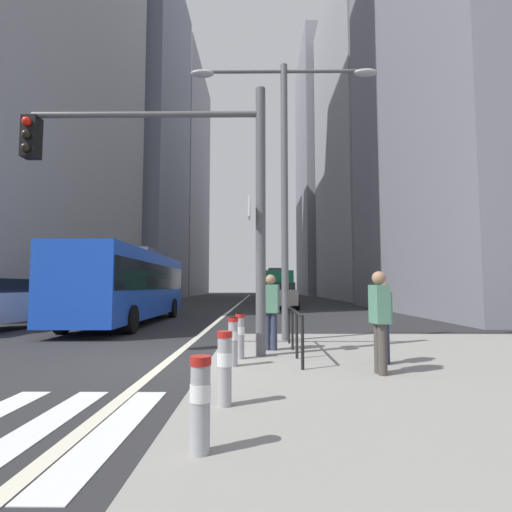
% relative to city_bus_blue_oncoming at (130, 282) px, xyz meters
% --- Properties ---
extents(ground_plane, '(160.00, 160.00, 0.00)m').
position_rel_city_bus_blue_oncoming_xyz_m(ground_plane, '(3.75, 11.15, -1.84)').
color(ground_plane, '#28282B').
extents(median_island, '(9.00, 10.00, 0.15)m').
position_rel_city_bus_blue_oncoming_xyz_m(median_island, '(9.25, -9.85, -1.76)').
color(median_island, gray).
rests_on(median_island, ground).
extents(lane_centre_line, '(0.20, 80.00, 0.01)m').
position_rel_city_bus_blue_oncoming_xyz_m(lane_centre_line, '(3.75, 21.15, -1.83)').
color(lane_centre_line, beige).
rests_on(lane_centre_line, ground).
extents(office_tower_left_mid, '(13.41, 18.66, 45.18)m').
position_rel_city_bus_blue_oncoming_xyz_m(office_tower_left_mid, '(-12.25, 35.48, 20.76)').
color(office_tower_left_mid, slate).
rests_on(office_tower_left_mid, ground).
extents(office_tower_left_far, '(12.63, 25.03, 45.99)m').
position_rel_city_bus_blue_oncoming_xyz_m(office_tower_left_far, '(-12.25, 60.32, 21.16)').
color(office_tower_left_far, gray).
rests_on(office_tower_left_far, ground).
extents(office_tower_right_mid, '(11.22, 25.50, 44.16)m').
position_rel_city_bus_blue_oncoming_xyz_m(office_tower_right_mid, '(20.75, 35.35, 20.24)').
color(office_tower_right_mid, '#9E9EA3').
rests_on(office_tower_right_mid, ground).
extents(office_tower_right_far, '(13.44, 21.29, 49.76)m').
position_rel_city_bus_blue_oncoming_xyz_m(office_tower_right_far, '(20.75, 61.10, 23.05)').
color(office_tower_right_far, gray).
rests_on(office_tower_right_far, ground).
extents(city_bus_blue_oncoming, '(2.85, 11.37, 3.40)m').
position_rel_city_bus_blue_oncoming_xyz_m(city_bus_blue_oncoming, '(0.00, 0.00, 0.00)').
color(city_bus_blue_oncoming, blue).
rests_on(city_bus_blue_oncoming, ground).
extents(city_bus_red_receding, '(2.79, 10.70, 3.40)m').
position_rel_city_bus_blue_oncoming_xyz_m(city_bus_red_receding, '(7.48, 23.07, -0.00)').
color(city_bus_red_receding, '#198456').
rests_on(city_bus_red_receding, ground).
extents(car_oncoming_mid, '(2.12, 4.17, 1.94)m').
position_rel_city_bus_blue_oncoming_xyz_m(car_oncoming_mid, '(-2.12, 11.78, -0.85)').
color(car_oncoming_mid, black).
rests_on(car_oncoming_mid, ground).
extents(car_receding_near, '(2.16, 4.34, 1.94)m').
position_rel_city_bus_blue_oncoming_xyz_m(car_receding_near, '(6.41, 46.32, -0.85)').
color(car_receding_near, maroon).
rests_on(car_receding_near, ground).
extents(car_receding_far, '(2.10, 4.42, 1.94)m').
position_rel_city_bus_blue_oncoming_xyz_m(car_receding_far, '(7.58, 12.09, -0.85)').
color(car_receding_far, '#B2A899').
rests_on(car_receding_far, ground).
extents(traffic_signal_gantry, '(5.49, 0.65, 6.00)m').
position_rel_city_bus_blue_oncoming_xyz_m(traffic_signal_gantry, '(4.00, -8.84, 2.24)').
color(traffic_signal_gantry, '#515156').
rests_on(traffic_signal_gantry, median_island).
extents(street_lamp_post, '(5.50, 0.32, 8.00)m').
position_rel_city_bus_blue_oncoming_xyz_m(street_lamp_post, '(6.49, -6.36, 3.45)').
color(street_lamp_post, '#56565B').
rests_on(street_lamp_post, median_island).
extents(bollard_front, '(0.20, 0.20, 0.86)m').
position_rel_city_bus_blue_oncoming_xyz_m(bollard_front, '(5.24, -13.85, -1.21)').
color(bollard_front, '#99999E').
rests_on(bollard_front, median_island).
extents(bollard_left, '(0.20, 0.20, 0.93)m').
position_rel_city_bus_blue_oncoming_xyz_m(bollard_left, '(5.34, -12.44, -1.17)').
color(bollard_left, '#99999E').
rests_on(bollard_left, median_island).
extents(bollard_right, '(0.20, 0.20, 0.91)m').
position_rel_city_bus_blue_oncoming_xyz_m(bollard_right, '(5.27, -9.95, -1.18)').
color(bollard_right, '#99999E').
rests_on(bollard_right, median_island).
extents(bollard_back, '(0.20, 0.20, 0.93)m').
position_rel_city_bus_blue_oncoming_xyz_m(bollard_back, '(5.37, -9.18, -1.17)').
color(bollard_back, '#99999E').
rests_on(bollard_back, median_island).
extents(pedestrian_railing, '(0.06, 3.38, 0.98)m').
position_rel_city_bus_blue_oncoming_xyz_m(pedestrian_railing, '(6.55, -8.59, -0.99)').
color(pedestrian_railing, black).
rests_on(pedestrian_railing, median_island).
extents(pedestrian_waiting, '(0.41, 0.45, 1.59)m').
position_rel_city_bus_blue_oncoming_xyz_m(pedestrian_waiting, '(8.20, -9.72, -0.81)').
color(pedestrian_waiting, '#2D334C').
rests_on(pedestrian_waiting, median_island).
extents(pedestrian_walking, '(0.29, 0.41, 1.76)m').
position_rel_city_bus_blue_oncoming_xyz_m(pedestrian_walking, '(7.85, -10.61, -0.70)').
color(pedestrian_walking, '#423D38').
rests_on(pedestrian_walking, median_island).
extents(pedestrian_far, '(0.43, 0.32, 1.78)m').
position_rel_city_bus_blue_oncoming_xyz_m(pedestrian_far, '(6.04, -8.06, -0.69)').
color(pedestrian_far, '#2D334C').
rests_on(pedestrian_far, median_island).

